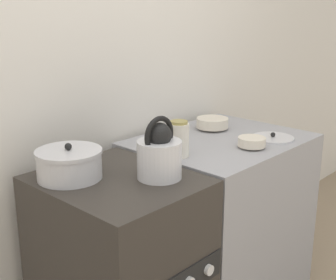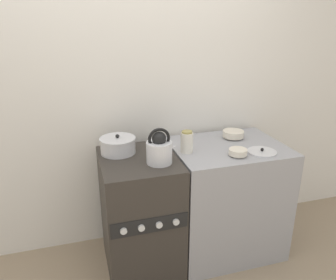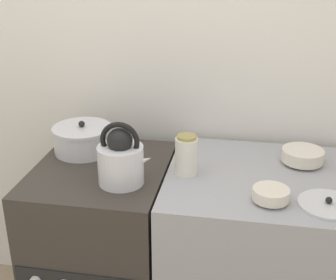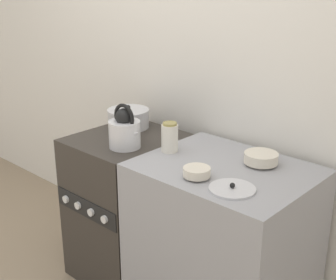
{
  "view_description": "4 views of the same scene",
  "coord_description": "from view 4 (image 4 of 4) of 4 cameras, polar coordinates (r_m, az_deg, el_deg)",
  "views": [
    {
      "loc": [
        -1.11,
        -1.0,
        1.57
      ],
      "look_at": [
        0.29,
        0.31,
        1.01
      ],
      "focal_mm": 50.0,
      "sensor_mm": 36.0,
      "label": 1
    },
    {
      "loc": [
        -0.4,
        -1.76,
        1.84
      ],
      "look_at": [
        0.22,
        0.34,
        1.01
      ],
      "focal_mm": 35.0,
      "sensor_mm": 36.0,
      "label": 2
    },
    {
      "loc": [
        0.58,
        -1.34,
        1.76
      ],
      "look_at": [
        0.28,
        0.35,
        1.04
      ],
      "focal_mm": 50.0,
      "sensor_mm": 36.0,
      "label": 3
    },
    {
      "loc": [
        1.94,
        -1.42,
        1.83
      ],
      "look_at": [
        0.31,
        0.35,
        0.96
      ],
      "focal_mm": 50.0,
      "sensor_mm": 36.0,
      "label": 4
    }
  ],
  "objects": [
    {
      "name": "counter",
      "position": [
        2.55,
        6.61,
        -12.79
      ],
      "size": [
        0.85,
        0.68,
        0.92
      ],
      "color": "#99999E",
      "rests_on": "ground_plane"
    },
    {
      "name": "cooking_pot",
      "position": [
        2.92,
        -4.85,
        2.66
      ],
      "size": [
        0.26,
        0.26,
        0.14
      ],
      "color": "silver",
      "rests_on": "stove"
    },
    {
      "name": "loose_pot_lid",
      "position": [
        2.1,
        7.83,
        -5.9
      ],
      "size": [
        0.21,
        0.21,
        0.03
      ],
      "color": "silver",
      "rests_on": "counter"
    },
    {
      "name": "storage_jar",
      "position": [
        2.49,
        0.2,
        0.33
      ],
      "size": [
        0.09,
        0.09,
        0.16
      ],
      "color": "silver",
      "rests_on": "counter"
    },
    {
      "name": "kettle",
      "position": [
        2.57,
        -5.3,
        1.17
      ],
      "size": [
        0.21,
        0.18,
        0.25
      ],
      "color": "silver",
      "rests_on": "stove"
    },
    {
      "name": "small_ceramic_bowl",
      "position": [
        2.19,
        3.52,
        -3.91
      ],
      "size": [
        0.13,
        0.13,
        0.05
      ],
      "color": "beige",
      "rests_on": "counter"
    },
    {
      "name": "enamel_bowl",
      "position": [
        2.38,
        11.28,
        -2.17
      ],
      "size": [
        0.17,
        0.17,
        0.06
      ],
      "color": "beige",
      "rests_on": "counter"
    },
    {
      "name": "stove",
      "position": [
        2.94,
        -4.95,
        -8.01
      ],
      "size": [
        0.54,
        0.65,
        0.91
      ],
      "color": "#332D28",
      "rests_on": "ground_plane"
    },
    {
      "name": "wall_back",
      "position": [
        2.97,
        0.85,
        8.65
      ],
      "size": [
        7.0,
        0.06,
        2.5
      ],
      "color": "silver",
      "rests_on": "ground_plane"
    }
  ]
}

